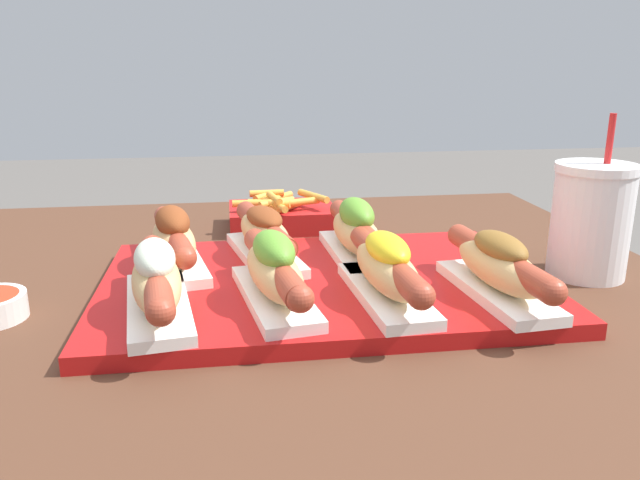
{
  "coord_description": "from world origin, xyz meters",
  "views": [
    {
      "loc": [
        -0.06,
        -0.73,
        1.01
      ],
      "look_at": [
        0.04,
        -0.03,
        0.8
      ],
      "focal_mm": 35.0,
      "sensor_mm": 36.0,
      "label": 1
    }
  ],
  "objects_px": {
    "hot_dog_6": "(356,232)",
    "fries_basket": "(282,215)",
    "serving_tray": "(322,285)",
    "hot_dog_0": "(156,280)",
    "hot_dog_1": "(274,271)",
    "hot_dog_2": "(387,269)",
    "hot_dog_5": "(265,234)",
    "hot_dog_4": "(174,239)",
    "drink_cup": "(591,220)",
    "hot_dog_3": "(499,266)"
  },
  "relations": [
    {
      "from": "hot_dog_0",
      "to": "fries_basket",
      "type": "height_order",
      "value": "hot_dog_0"
    },
    {
      "from": "hot_dog_6",
      "to": "fries_basket",
      "type": "relative_size",
      "value": 1.33
    },
    {
      "from": "hot_dog_1",
      "to": "hot_dog_5",
      "type": "xyz_separation_m",
      "value": [
        -0.0,
        0.15,
        -0.0
      ]
    },
    {
      "from": "hot_dog_2",
      "to": "drink_cup",
      "type": "bearing_deg",
      "value": 17.33
    },
    {
      "from": "hot_dog_0",
      "to": "fries_basket",
      "type": "bearing_deg",
      "value": 67.4
    },
    {
      "from": "hot_dog_4",
      "to": "drink_cup",
      "type": "distance_m",
      "value": 0.52
    },
    {
      "from": "hot_dog_1",
      "to": "hot_dog_3",
      "type": "xyz_separation_m",
      "value": [
        0.24,
        -0.02,
        -0.0
      ]
    },
    {
      "from": "hot_dog_2",
      "to": "hot_dog_5",
      "type": "distance_m",
      "value": 0.2
    },
    {
      "from": "hot_dog_0",
      "to": "hot_dog_4",
      "type": "distance_m",
      "value": 0.15
    },
    {
      "from": "serving_tray",
      "to": "hot_dog_6",
      "type": "relative_size",
      "value": 2.27
    },
    {
      "from": "hot_dog_4",
      "to": "hot_dog_0",
      "type": "bearing_deg",
      "value": -92.06
    },
    {
      "from": "hot_dog_1",
      "to": "hot_dog_2",
      "type": "distance_m",
      "value": 0.12
    },
    {
      "from": "hot_dog_4",
      "to": "hot_dog_5",
      "type": "xyz_separation_m",
      "value": [
        0.11,
        0.01,
        -0.0
      ]
    },
    {
      "from": "hot_dog_5",
      "to": "hot_dog_6",
      "type": "distance_m",
      "value": 0.12
    },
    {
      "from": "serving_tray",
      "to": "hot_dog_4",
      "type": "bearing_deg",
      "value": 159.12
    },
    {
      "from": "hot_dog_4",
      "to": "hot_dog_5",
      "type": "relative_size",
      "value": 1.0
    },
    {
      "from": "serving_tray",
      "to": "hot_dog_6",
      "type": "bearing_deg",
      "value": 51.72
    },
    {
      "from": "hot_dog_5",
      "to": "serving_tray",
      "type": "bearing_deg",
      "value": -52.23
    },
    {
      "from": "drink_cup",
      "to": "hot_dog_6",
      "type": "bearing_deg",
      "value": 168.78
    },
    {
      "from": "hot_dog_1",
      "to": "hot_dog_6",
      "type": "bearing_deg",
      "value": 49.89
    },
    {
      "from": "fries_basket",
      "to": "hot_dog_1",
      "type": "bearing_deg",
      "value": -96.01
    },
    {
      "from": "hot_dog_0",
      "to": "hot_dog_2",
      "type": "height_order",
      "value": "hot_dog_0"
    },
    {
      "from": "hot_dog_2",
      "to": "serving_tray",
      "type": "bearing_deg",
      "value": 126.71
    },
    {
      "from": "hot_dog_6",
      "to": "fries_basket",
      "type": "distance_m",
      "value": 0.24
    },
    {
      "from": "hot_dog_3",
      "to": "drink_cup",
      "type": "height_order",
      "value": "drink_cup"
    },
    {
      "from": "serving_tray",
      "to": "hot_dog_0",
      "type": "distance_m",
      "value": 0.2
    },
    {
      "from": "serving_tray",
      "to": "hot_dog_6",
      "type": "xyz_separation_m",
      "value": [
        0.05,
        0.07,
        0.04
      ]
    },
    {
      "from": "hot_dog_6",
      "to": "drink_cup",
      "type": "bearing_deg",
      "value": -11.22
    },
    {
      "from": "hot_dog_4",
      "to": "hot_dog_3",
      "type": "bearing_deg",
      "value": -23.22
    },
    {
      "from": "serving_tray",
      "to": "hot_dog_3",
      "type": "distance_m",
      "value": 0.2
    },
    {
      "from": "serving_tray",
      "to": "hot_dog_6",
      "type": "height_order",
      "value": "hot_dog_6"
    },
    {
      "from": "hot_dog_0",
      "to": "hot_dog_1",
      "type": "distance_m",
      "value": 0.12
    },
    {
      "from": "serving_tray",
      "to": "hot_dog_2",
      "type": "xyz_separation_m",
      "value": [
        0.06,
        -0.08,
        0.04
      ]
    },
    {
      "from": "hot_dog_0",
      "to": "hot_dog_6",
      "type": "distance_m",
      "value": 0.28
    },
    {
      "from": "hot_dog_5",
      "to": "fries_basket",
      "type": "distance_m",
      "value": 0.22
    },
    {
      "from": "hot_dog_5",
      "to": "hot_dog_1",
      "type": "bearing_deg",
      "value": -89.46
    },
    {
      "from": "hot_dog_4",
      "to": "drink_cup",
      "type": "xyz_separation_m",
      "value": [
        0.51,
        -0.06,
        0.02
      ]
    },
    {
      "from": "hot_dog_4",
      "to": "drink_cup",
      "type": "bearing_deg",
      "value": -6.14
    },
    {
      "from": "hot_dog_6",
      "to": "fries_basket",
      "type": "bearing_deg",
      "value": 108.49
    },
    {
      "from": "hot_dog_3",
      "to": "hot_dog_6",
      "type": "xyz_separation_m",
      "value": [
        -0.12,
        0.15,
        0.0
      ]
    },
    {
      "from": "hot_dog_3",
      "to": "hot_dog_6",
      "type": "distance_m",
      "value": 0.2
    },
    {
      "from": "serving_tray",
      "to": "fries_basket",
      "type": "relative_size",
      "value": 3.03
    },
    {
      "from": "serving_tray",
      "to": "fries_basket",
      "type": "height_order",
      "value": "fries_basket"
    },
    {
      "from": "fries_basket",
      "to": "drink_cup",
      "type": "bearing_deg",
      "value": -38.2
    },
    {
      "from": "hot_dog_0",
      "to": "hot_dog_5",
      "type": "xyz_separation_m",
      "value": [
        0.12,
        0.16,
        -0.0
      ]
    },
    {
      "from": "hot_dog_1",
      "to": "hot_dog_3",
      "type": "relative_size",
      "value": 0.99
    },
    {
      "from": "hot_dog_4",
      "to": "hot_dog_5",
      "type": "distance_m",
      "value": 0.11
    },
    {
      "from": "hot_dog_1",
      "to": "hot_dog_2",
      "type": "relative_size",
      "value": 0.99
    },
    {
      "from": "hot_dog_5",
      "to": "drink_cup",
      "type": "height_order",
      "value": "drink_cup"
    },
    {
      "from": "hot_dog_6",
      "to": "hot_dog_4",
      "type": "bearing_deg",
      "value": -179.64
    }
  ]
}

